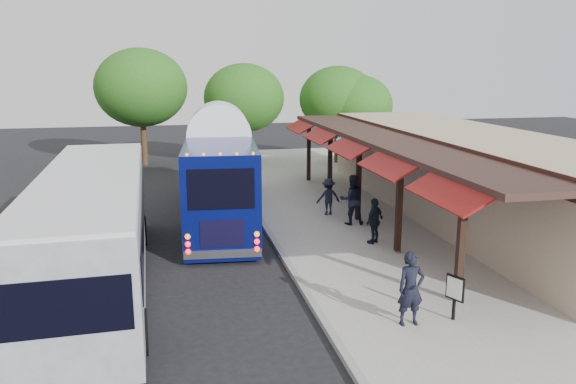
{
  "coord_description": "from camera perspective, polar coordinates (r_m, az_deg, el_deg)",
  "views": [
    {
      "loc": [
        -3.47,
        -16.54,
        6.2
      ],
      "look_at": [
        0.63,
        2.56,
        1.8
      ],
      "focal_mm": 35.0,
      "sensor_mm": 36.0,
      "label": 1
    }
  ],
  "objects": [
    {
      "name": "coach_bus",
      "position": [
        23.19,
        -6.92,
        2.25
      ],
      "size": [
        3.5,
        12.0,
        3.79
      ],
      "rotation": [
        0.0,
        0.0,
        -0.09
      ],
      "color": "#060D50",
      "rests_on": "ground"
    },
    {
      "name": "sidewalk",
      "position": [
        23.05,
        9.93,
        -2.92
      ],
      "size": [
        10.0,
        40.0,
        0.15
      ],
      "primitive_type": "cube",
      "color": "#9E9B93",
      "rests_on": "ground"
    },
    {
      "name": "ped_b",
      "position": [
        21.9,
        6.51,
        -0.77
      ],
      "size": [
        1.03,
        0.84,
        1.96
      ],
      "primitive_type": "imported",
      "rotation": [
        0.0,
        0.0,
        3.03
      ],
      "color": "black",
      "rests_on": "sidewalk"
    },
    {
      "name": "sign_board",
      "position": [
        14.3,
        16.59,
        -9.54
      ],
      "size": [
        0.25,
        0.49,
        1.13
      ],
      "rotation": [
        0.0,
        0.0,
        0.43
      ],
      "color": "black",
      "rests_on": "sidewalk"
    },
    {
      "name": "tree_right",
      "position": [
        35.5,
        7.01,
        8.71
      ],
      "size": [
        4.45,
        4.45,
        5.69
      ],
      "color": "#382314",
      "rests_on": "ground"
    },
    {
      "name": "city_bus",
      "position": [
        16.69,
        -19.15,
        -3.2
      ],
      "size": [
        3.09,
        12.41,
        3.31
      ],
      "rotation": [
        0.0,
        0.0,
        0.03
      ],
      "color": "gray",
      "rests_on": "ground"
    },
    {
      "name": "ped_d",
      "position": [
        23.25,
        4.11,
        -0.48
      ],
      "size": [
        1.01,
        0.61,
        1.53
      ],
      "primitive_type": "imported",
      "rotation": [
        0.0,
        0.0,
        3.19
      ],
      "color": "black",
      "rests_on": "sidewalk"
    },
    {
      "name": "ground",
      "position": [
        18.0,
        -0.25,
        -7.45
      ],
      "size": [
        90.0,
        90.0,
        0.0
      ],
      "primitive_type": "plane",
      "color": "black",
      "rests_on": "ground"
    },
    {
      "name": "tree_mid",
      "position": [
        35.79,
        5.1,
        9.36
      ],
      "size": [
        4.86,
        4.86,
        6.22
      ],
      "color": "#382314",
      "rests_on": "ground"
    },
    {
      "name": "ped_c",
      "position": [
        19.69,
        8.79,
        -2.91
      ],
      "size": [
        0.99,
        0.89,
        1.61
      ],
      "primitive_type": "imported",
      "rotation": [
        0.0,
        0.0,
        3.8
      ],
      "color": "black",
      "rests_on": "sidewalk"
    },
    {
      "name": "curb",
      "position": [
        21.72,
        -2.3,
        -3.7
      ],
      "size": [
        0.2,
        40.0,
        0.16
      ],
      "primitive_type": "cube",
      "color": "gray",
      "rests_on": "ground"
    },
    {
      "name": "ped_a",
      "position": [
        13.76,
        12.37,
        -9.59
      ],
      "size": [
        0.66,
        0.43,
        1.8
      ],
      "primitive_type": "imported",
      "rotation": [
        0.0,
        0.0,
        0.0
      ],
      "color": "black",
      "rests_on": "sidewalk"
    },
    {
      "name": "station_shelter",
      "position": [
        24.11,
        17.58,
        1.69
      ],
      "size": [
        8.15,
        20.0,
        3.6
      ],
      "color": "tan",
      "rests_on": "ground"
    },
    {
      "name": "tree_left",
      "position": [
        35.36,
        -4.49,
        9.5
      ],
      "size": [
        4.99,
        4.99,
        6.38
      ],
      "color": "#382314",
      "rests_on": "ground"
    },
    {
      "name": "tree_far",
      "position": [
        36.59,
        -14.71,
        10.22
      ],
      "size": [
        5.72,
        5.72,
        7.32
      ],
      "color": "#382314",
      "rests_on": "ground"
    }
  ]
}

